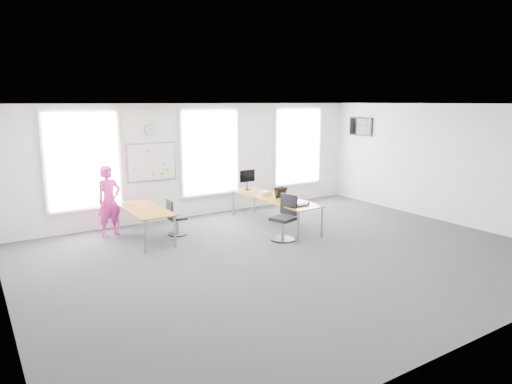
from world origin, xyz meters
TOP-DOWN VIEW (x-y plane):
  - floor at (0.00, 0.00)m, footprint 10.00×10.00m
  - ceiling at (0.00, 0.00)m, footprint 10.00×10.00m
  - wall_back at (0.00, 4.00)m, footprint 10.00×0.00m
  - wall_front at (0.00, -4.00)m, footprint 10.00×0.00m
  - wall_right at (5.00, 0.00)m, footprint 0.00×10.00m
  - window_left at (-3.00, 3.97)m, footprint 1.60×0.06m
  - window_mid at (0.30, 3.97)m, footprint 1.60×0.06m
  - window_right at (3.30, 3.97)m, footprint 1.60×0.06m
  - desk_right at (1.04, 2.01)m, footprint 0.79×2.98m
  - desk_left at (-2.06, 2.62)m, footprint 0.78×1.96m
  - chair_right at (0.56, 0.91)m, footprint 0.57×0.57m
  - chair_left at (-1.36, 2.57)m, footprint 0.44×0.44m
  - person at (-2.62, 3.35)m, footprint 0.69×0.56m
  - whiteboard at (-1.35, 3.97)m, footprint 1.20×0.03m
  - wall_clock at (-1.35, 3.97)m, footprint 0.30×0.04m
  - tv at (4.95, 3.00)m, footprint 0.06×0.90m
  - keyboard at (0.93, 0.87)m, footprint 0.53×0.27m
  - mouse at (1.29, 0.97)m, footprint 0.08×0.12m
  - lens_cap at (1.10, 1.29)m, footprint 0.07×0.07m
  - headphones at (1.15, 1.36)m, footprint 0.19×0.10m
  - laptop_sleeve at (1.13, 1.86)m, footprint 0.33×0.22m
  - paper_stack at (0.94, 2.30)m, footprint 0.33×0.26m
  - monitor at (0.98, 3.17)m, footprint 0.49×0.20m

SIDE VIEW (x-z plane):
  - floor at x=0.00m, z-range 0.00..0.00m
  - chair_left at x=-1.36m, z-range -0.05..0.78m
  - chair_right at x=0.56m, z-range -0.06..0.95m
  - desk_left at x=-2.06m, z-range 0.30..1.01m
  - desk_right at x=1.04m, z-range 0.32..1.04m
  - lens_cap at x=1.10m, z-range 0.72..0.73m
  - keyboard at x=0.93m, z-range 0.72..0.75m
  - mouse at x=1.29m, z-range 0.72..0.77m
  - paper_stack at x=0.94m, z-range 0.72..0.83m
  - headphones at x=1.15m, z-range 0.72..0.83m
  - person at x=-2.62m, z-range 0.00..1.63m
  - laptop_sleeve at x=1.13m, z-range 0.72..0.98m
  - monitor at x=0.98m, z-range 0.78..1.32m
  - wall_back at x=0.00m, z-range -3.50..6.50m
  - wall_front at x=0.00m, z-range -3.50..6.50m
  - wall_right at x=5.00m, z-range -3.50..6.50m
  - whiteboard at x=-1.35m, z-range 1.10..2.00m
  - window_left at x=-3.00m, z-range 0.60..2.80m
  - window_mid at x=0.30m, z-range 0.60..2.80m
  - window_right at x=3.30m, z-range 0.60..2.80m
  - tv at x=4.95m, z-range 2.02..2.57m
  - wall_clock at x=-1.35m, z-range 2.20..2.50m
  - ceiling at x=0.00m, z-range 3.00..3.00m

